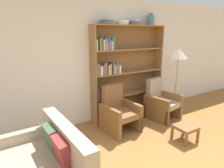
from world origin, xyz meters
TOP-DOWN VIEW (x-y plane):
  - wall_back at (0.00, 2.70)m, footprint 12.00×0.06m
  - bookshelf at (0.35, 2.53)m, footprint 1.87×0.30m
  - bowl_cream at (-0.06, 2.51)m, footprint 0.29×0.29m
  - bowl_brass at (0.34, 2.51)m, footprint 0.27×0.27m
  - bowl_terracotta at (0.68, 2.51)m, footprint 0.29×0.29m
  - vase_tall at (1.14, 2.51)m, footprint 0.18×0.18m
  - armchair_leather at (-0.10, 1.97)m, footprint 0.71×0.74m
  - armchair_cushioned at (1.11, 1.97)m, footprint 0.76×0.79m
  - floor_lamp at (1.78, 2.14)m, footprint 0.45×0.45m
  - footstool at (0.74, 0.94)m, footprint 0.37×0.37m

SIDE VIEW (x-z plane):
  - footstool at x=0.74m, z-range 0.10..0.40m
  - armchair_leather at x=-0.10m, z-range -0.08..0.86m
  - armchair_cushioned at x=1.11m, z-range -0.08..0.86m
  - bookshelf at x=0.35m, z-range -0.01..2.16m
  - wall_back at x=0.00m, z-range 0.00..2.75m
  - floor_lamp at x=1.78m, z-range 0.61..2.22m
  - bowl_brass at x=0.34m, z-range 2.18..2.26m
  - bowl_terracotta at x=0.68m, z-range 2.18..2.27m
  - bowl_cream at x=-0.06m, z-range 2.18..2.28m
  - vase_tall at x=1.14m, z-range 2.15..2.44m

